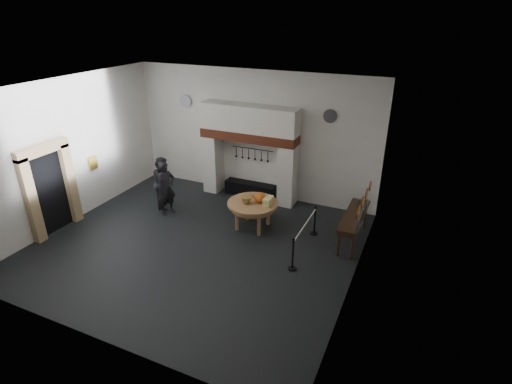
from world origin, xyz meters
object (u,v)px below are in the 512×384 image
at_px(visitor_near, 166,188).
at_px(iron_range, 250,189).
at_px(work_table, 253,203).
at_px(side_table, 354,215).
at_px(barrier_post_far, 315,221).
at_px(barrier_post_near, 293,255).
at_px(visitor_far, 164,182).

bearing_deg(visitor_near, iron_range, -17.77).
xyz_separation_m(work_table, visitor_near, (-3.01, -0.29, 0.08)).
distance_m(side_table, barrier_post_far, 1.22).
distance_m(work_table, barrier_post_near, 2.51).
relative_size(visitor_near, visitor_far, 1.02).
height_order(iron_range, side_table, side_table).
bearing_deg(work_table, side_table, 8.38).
distance_m(visitor_far, barrier_post_near, 5.58).
distance_m(work_table, visitor_far, 3.41).
distance_m(iron_range, visitor_near, 3.16).
distance_m(work_table, side_table, 3.07).
bearing_deg(side_table, barrier_post_near, -119.22).
relative_size(visitor_far, barrier_post_far, 2.00).
relative_size(iron_range, barrier_post_near, 2.11).
distance_m(visitor_far, side_table, 6.45).
height_order(work_table, barrier_post_far, barrier_post_far).
relative_size(work_table, visitor_near, 0.85).
distance_m(work_table, visitor_near, 3.02).
height_order(visitor_near, visitor_far, visitor_near).
bearing_deg(barrier_post_far, side_table, 2.49).
relative_size(iron_range, side_table, 0.86).
bearing_deg(visitor_near, barrier_post_far, -60.76).
bearing_deg(work_table, visitor_far, 178.22).
relative_size(work_table, visitor_far, 0.87).
bearing_deg(work_table, barrier_post_far, 11.88).
xyz_separation_m(visitor_far, barrier_post_far, (5.29, 0.29, -0.45)).
bearing_deg(visitor_near, side_table, -61.80).
bearing_deg(side_table, visitor_near, -173.00).
xyz_separation_m(visitor_near, barrier_post_near, (4.89, -1.31, -0.47)).
bearing_deg(visitor_near, work_table, -63.21).
bearing_deg(iron_range, side_table, -22.02).
height_order(work_table, barrier_post_near, barrier_post_near).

